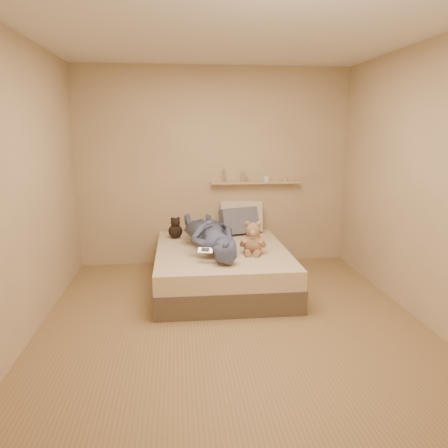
{
  "coord_description": "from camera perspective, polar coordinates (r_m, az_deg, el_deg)",
  "views": [
    {
      "loc": [
        -0.49,
        -3.91,
        1.8
      ],
      "look_at": [
        0.0,
        0.65,
        0.8
      ],
      "focal_mm": 35.0,
      "sensor_mm": 36.0,
      "label": 1
    }
  ],
  "objects": [
    {
      "name": "bed",
      "position": [
        5.11,
        -0.33,
        -5.65
      ],
      "size": [
        1.5,
        1.9,
        0.45
      ],
      "color": "brown",
      "rests_on": "floor"
    },
    {
      "name": "dark_plush",
      "position": [
        5.53,
        -6.36,
        -0.65
      ],
      "size": [
        0.18,
        0.18,
        0.27
      ],
      "color": "black",
      "rests_on": "bed"
    },
    {
      "name": "shelf_bottles",
      "position": [
        5.87,
        3.71,
        6.18
      ],
      "size": [
        0.87,
        0.08,
        0.17
      ],
      "color": "#B9BABE",
      "rests_on": "wall_shelf"
    },
    {
      "name": "room",
      "position": [
        3.97,
        1.0,
        5.07
      ],
      "size": [
        3.8,
        3.8,
        3.8
      ],
      "color": "olive",
      "rests_on": "ground"
    },
    {
      "name": "teddy_bear",
      "position": [
        4.81,
        3.79,
        -2.12
      ],
      "size": [
        0.3,
        0.3,
        0.37
      ],
      "color": "tan",
      "rests_on": "bed"
    },
    {
      "name": "person",
      "position": [
        4.99,
        -1.87,
        -1.29
      ],
      "size": [
        0.77,
        1.55,
        0.36
      ],
      "primitive_type": "imported",
      "rotation": [
        0.0,
        0.0,
        3.3
      ],
      "color": "#474D70",
      "rests_on": "bed"
    },
    {
      "name": "game_console",
      "position": [
        4.48,
        -2.45,
        -3.47
      ],
      "size": [
        0.16,
        0.1,
        0.05
      ],
      "color": "silver",
      "rests_on": "bed"
    },
    {
      "name": "wall_shelf",
      "position": [
        5.89,
        4.12,
        5.43
      ],
      "size": [
        1.2,
        0.12,
        0.03
      ],
      "primitive_type": "cube",
      "color": "tan",
      "rests_on": "wall_back"
    },
    {
      "name": "pillow_grey",
      "position": [
        5.71,
        2.03,
        0.36
      ],
      "size": [
        0.55,
        0.39,
        0.37
      ],
      "primitive_type": "cube",
      "rotation": [
        -0.35,
        0.0,
        0.32
      ],
      "color": "slate",
      "rests_on": "bed"
    },
    {
      "name": "pillow_cream",
      "position": [
        5.85,
        2.28,
        0.94
      ],
      "size": [
        0.57,
        0.32,
        0.43
      ],
      "primitive_type": "cube",
      "rotation": [
        -0.3,
        0.0,
        -0.1
      ],
      "color": "beige",
      "rests_on": "bed"
    }
  ]
}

